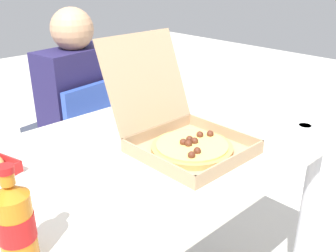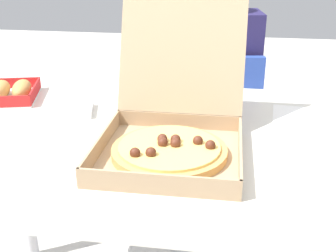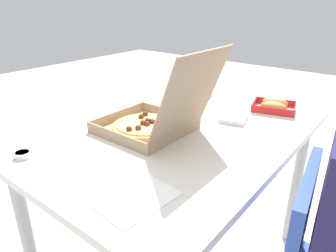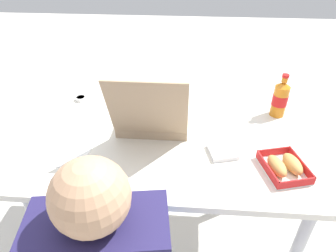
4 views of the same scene
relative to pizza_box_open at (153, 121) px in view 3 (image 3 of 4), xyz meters
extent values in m
cube|color=silver|center=(-0.09, 0.08, -0.07)|extent=(1.24, 0.82, 0.03)
cylinder|color=#B7B7BC|center=(-0.64, -0.26, -0.44)|extent=(0.05, 0.05, 0.72)
cylinder|color=#B7B7BC|center=(0.46, -0.26, -0.44)|extent=(0.05, 0.05, 0.72)
cylinder|color=#B7B7BC|center=(-0.64, 0.42, -0.44)|extent=(0.05, 0.05, 0.72)
cube|color=#2D4CAD|center=(0.07, 0.61, -0.16)|extent=(0.36, 0.08, 0.38)
cube|color=tan|center=(0.00, -0.04, -0.05)|extent=(0.33, 0.33, 0.01)
cube|color=tan|center=(0.00, -0.20, -0.02)|extent=(0.33, 0.01, 0.04)
cube|color=tan|center=(-0.16, -0.04, -0.02)|extent=(0.01, 0.33, 0.04)
cube|color=tan|center=(0.16, -0.04, -0.02)|extent=(0.01, 0.33, 0.04)
cube|color=tan|center=(0.00, 0.12, -0.02)|extent=(0.33, 0.01, 0.04)
cube|color=tan|center=(0.00, 0.18, 0.15)|extent=(0.33, 0.13, 0.31)
cylinder|color=tan|center=(0.00, -0.04, -0.04)|extent=(0.27, 0.27, 0.02)
cylinder|color=#EAC666|center=(0.00, -0.04, -0.02)|extent=(0.23, 0.23, 0.01)
sphere|color=#562819|center=(-0.03, -0.09, -0.01)|extent=(0.02, 0.02, 0.02)
sphere|color=#562819|center=(-0.07, -0.10, -0.01)|extent=(0.02, 0.02, 0.02)
sphere|color=#562819|center=(0.01, -0.02, -0.01)|extent=(0.02, 0.02, 0.02)
sphere|color=#562819|center=(0.01, -0.04, -0.01)|extent=(0.02, 0.02, 0.02)
sphere|color=#562819|center=(0.09, -0.04, -0.01)|extent=(0.02, 0.02, 0.02)
sphere|color=#562819|center=(-0.02, -0.04, -0.01)|extent=(0.02, 0.02, 0.02)
sphere|color=#562819|center=(0.06, -0.02, -0.01)|extent=(0.02, 0.02, 0.02)
sphere|color=#562819|center=(-0.02, -0.02, -0.01)|extent=(0.02, 0.02, 0.02)
cube|color=white|center=(-0.55, 0.28, -0.05)|extent=(0.19, 0.22, 0.00)
cube|color=red|center=(-0.53, 0.19, -0.03)|extent=(0.15, 0.04, 0.03)
cube|color=red|center=(-0.57, 0.37, -0.03)|extent=(0.15, 0.04, 0.03)
cube|color=red|center=(-0.62, 0.26, -0.03)|extent=(0.05, 0.18, 0.03)
cube|color=red|center=(-0.48, 0.30, -0.03)|extent=(0.05, 0.18, 0.03)
ellipsoid|color=tan|center=(-0.58, 0.27, -0.02)|extent=(0.08, 0.13, 0.05)
ellipsoid|color=tan|center=(-0.52, 0.29, -0.02)|extent=(0.08, 0.13, 0.05)
cylinder|color=orange|center=(-0.61, -0.14, 0.03)|extent=(0.07, 0.07, 0.16)
cone|color=orange|center=(-0.61, -0.14, 0.12)|extent=(0.07, 0.07, 0.02)
cylinder|color=orange|center=(-0.61, -0.14, 0.15)|extent=(0.03, 0.03, 0.02)
cylinder|color=red|center=(-0.61, -0.14, 0.17)|extent=(0.03, 0.03, 0.01)
cylinder|color=red|center=(-0.61, -0.14, 0.04)|extent=(0.07, 0.07, 0.06)
cube|color=white|center=(0.36, 0.26, -0.05)|extent=(0.22, 0.17, 0.00)
cube|color=white|center=(-0.32, 0.19, -0.04)|extent=(0.13, 0.13, 0.02)
cylinder|color=white|center=(0.43, -0.21, -0.04)|extent=(0.06, 0.06, 0.02)
cylinder|color=#DBBC66|center=(0.43, -0.21, -0.03)|extent=(0.05, 0.05, 0.01)
camera|label=1|loc=(-0.82, -0.79, 0.51)|focal=40.72mm
camera|label=2|loc=(0.13, -0.92, 0.41)|focal=46.06mm
camera|label=3|loc=(0.85, 0.75, 0.45)|focal=32.94mm
camera|label=4|loc=(-0.16, 1.18, 0.77)|focal=31.76mm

